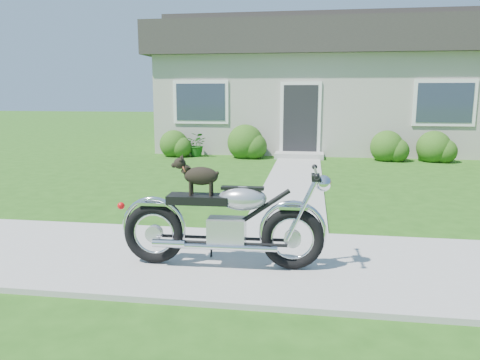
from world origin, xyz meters
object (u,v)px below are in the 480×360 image
potted_plant_right (424,150)px  potted_plant_left (197,144)px  house (346,85)px  motorcycle_with_dog (226,220)px

potted_plant_right → potted_plant_left: bearing=180.0°
potted_plant_left → house: bearing=37.3°
house → potted_plant_left: bearing=-142.7°
house → potted_plant_left: 5.96m
potted_plant_left → motorcycle_with_dog: motorcycle_with_dog is taller
motorcycle_with_dog → potted_plant_left: bearing=104.0°
house → potted_plant_left: (-4.52, -3.44, -1.80)m
house → potted_plant_right: size_ratio=19.58×
potted_plant_left → potted_plant_right: bearing=0.0°
potted_plant_right → motorcycle_with_dog: motorcycle_with_dog is taller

